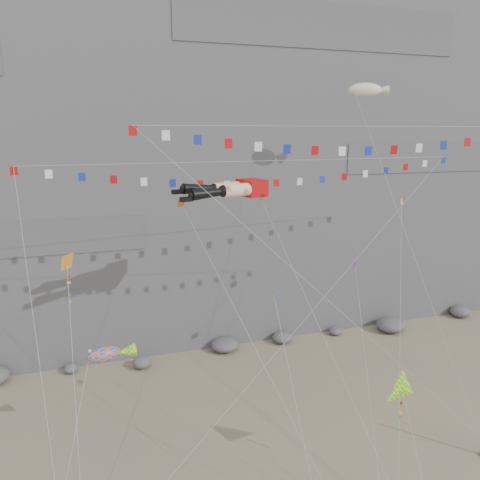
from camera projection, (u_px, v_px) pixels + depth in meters
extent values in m
plane|color=gray|center=(299.00, 468.00, 29.34)|extent=(120.00, 120.00, 0.00)
cube|color=slate|center=(187.00, 93.00, 53.46)|extent=(80.00, 28.00, 50.00)
cube|color=#B40B0B|center=(252.00, 188.00, 32.29)|extent=(1.90, 2.27, 1.16)
cylinder|color=#FFCF9F|center=(236.00, 190.00, 30.91)|extent=(2.12, 1.35, 0.85)
sphere|color=black|center=(223.00, 191.00, 30.38)|extent=(0.78, 0.78, 0.78)
cone|color=black|center=(208.00, 193.00, 29.77)|extent=(2.45, 1.32, 0.80)
cube|color=black|center=(186.00, 199.00, 28.99)|extent=(0.82, 0.53, 0.28)
cylinder|color=#FFCF9F|center=(227.00, 188.00, 31.85)|extent=(2.12, 1.35, 0.85)
sphere|color=black|center=(214.00, 189.00, 31.32)|extent=(0.78, 0.78, 0.78)
cone|color=black|center=(199.00, 189.00, 30.67)|extent=(2.46, 1.33, 0.86)
cube|color=black|center=(178.00, 192.00, 29.85)|extent=(0.82, 0.53, 0.28)
cylinder|color=gray|center=(325.00, 346.00, 27.11)|extent=(0.03, 0.03, 23.64)
cylinder|color=gray|center=(190.00, 326.00, 27.87)|extent=(0.03, 0.03, 27.40)
cylinder|color=gray|center=(431.00, 296.00, 29.36)|extent=(0.03, 0.03, 23.22)
cylinder|color=gray|center=(76.00, 405.00, 24.38)|extent=(0.03, 0.03, 15.75)
cylinder|color=gray|center=(78.00, 462.00, 23.85)|extent=(0.03, 0.03, 11.25)
cylinder|color=gray|center=(421.00, 477.00, 23.78)|extent=(0.03, 0.03, 8.64)
cylinder|color=gray|center=(419.00, 253.00, 34.03)|extent=(0.03, 0.03, 27.57)
cylinder|color=gray|center=(258.00, 353.00, 26.98)|extent=(0.03, 0.03, 21.27)
cylinder|color=gray|center=(367.00, 370.00, 30.54)|extent=(0.03, 0.03, 16.33)
cylinder|color=gray|center=(299.00, 421.00, 24.86)|extent=(0.03, 0.03, 14.40)
cylinder|color=gray|center=(400.00, 334.00, 30.35)|extent=(0.03, 0.03, 21.27)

